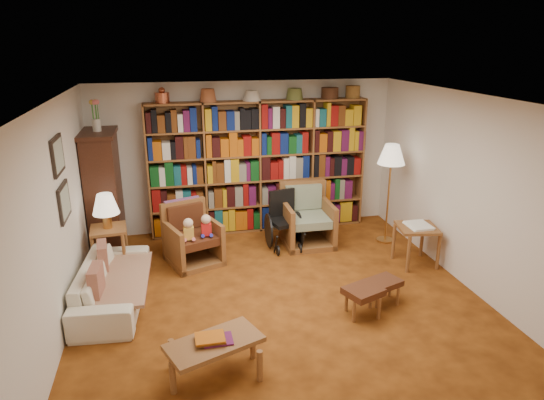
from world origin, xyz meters
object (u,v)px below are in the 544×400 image
object	(u,v)px
side_table_lamp	(109,238)
footstool_b	(384,284)
wheelchair	(284,221)
footstool_a	(363,293)
sofa	(113,283)
armchair_leather	(193,237)
coffee_table	(214,345)
armchair_sage	(306,220)
side_table_papers	(417,232)
floor_lamp	(391,158)

from	to	relation	value
side_table_lamp	footstool_b	world-z (taller)	side_table_lamp
wheelchair	footstool_a	xyz separation A→B (m)	(0.43, -2.20, -0.12)
sofa	armchair_leather	distance (m)	1.47
sofa	coffee_table	size ratio (longest dim) A/B	1.79
side_table_lamp	armchair_leather	distance (m)	1.17
armchair_sage	wheelchair	distance (m)	0.40
sofa	side_table_papers	world-z (taller)	side_table_papers
side_table_papers	sofa	bearing A→B (deg)	-177.32
wheelchair	armchair_leather	bearing A→B (deg)	-170.71
wheelchair	sofa	bearing A→B (deg)	-153.13
sofa	floor_lamp	bearing A→B (deg)	-70.55
armchair_leather	footstool_a	bearing A→B (deg)	-46.57
armchair_leather	side_table_lamp	bearing A→B (deg)	-173.87
sofa	side_table_papers	xyz separation A→B (m)	(4.20, 0.20, 0.23)
sofa	armchair_leather	xyz separation A→B (m)	(1.05, 1.03, 0.10)
armchair_sage	floor_lamp	world-z (taller)	floor_lamp
wheelchair	armchair_sage	bearing A→B (deg)	12.47
wheelchair	floor_lamp	distance (m)	1.94
footstool_b	coffee_table	world-z (taller)	coffee_table
armchair_leather	armchair_sage	xyz separation A→B (m)	(1.82, 0.32, 0.00)
coffee_table	armchair_leather	bearing A→B (deg)	90.74
side_table_papers	coffee_table	xyz separation A→B (m)	(-3.11, -1.85, -0.16)
footstool_a	side_table_papers	bearing A→B (deg)	41.60
side_table_papers	coffee_table	distance (m)	3.62
floor_lamp	footstool_a	bearing A→B (deg)	-121.42
side_table_lamp	side_table_papers	world-z (taller)	side_table_lamp
wheelchair	footstool_a	distance (m)	2.25
sofa	armchair_sage	xyz separation A→B (m)	(2.88, 1.35, 0.10)
footstool_a	footstool_b	size ratio (longest dim) A/B	1.14
footstool_a	wheelchair	bearing A→B (deg)	101.03
side_table_lamp	floor_lamp	xyz separation A→B (m)	(4.25, 0.18, 0.88)
footstool_b	floor_lamp	bearing A→B (deg)	64.46
floor_lamp	armchair_sage	bearing A→B (deg)	168.17
sofa	coffee_table	distance (m)	1.98
armchair_sage	coffee_table	xyz separation A→B (m)	(-1.79, -3.00, -0.04)
armchair_leather	floor_lamp	size ratio (longest dim) A/B	0.59
side_table_lamp	footstool_a	size ratio (longest dim) A/B	1.28
coffee_table	footstool_a	bearing A→B (deg)	21.22
side_table_lamp	armchair_sage	xyz separation A→B (m)	(2.98, 0.44, -0.14)
armchair_sage	coffee_table	world-z (taller)	armchair_sage
side_table_papers	floor_lamp	bearing A→B (deg)	93.17
side_table_lamp	coffee_table	xyz separation A→B (m)	(1.19, -2.55, -0.17)
armchair_sage	coffee_table	distance (m)	3.49
wheelchair	footstool_a	world-z (taller)	wheelchair
wheelchair	footstool_a	size ratio (longest dim) A/B	1.73
sofa	floor_lamp	xyz separation A→B (m)	(4.15, 1.08, 1.12)
armchair_leather	armchair_sage	bearing A→B (deg)	9.97
armchair_sage	armchair_leather	bearing A→B (deg)	-170.03
side_table_lamp	wheelchair	world-z (taller)	wheelchair
floor_lamp	coffee_table	xyz separation A→B (m)	(-3.06, -2.73, -1.05)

